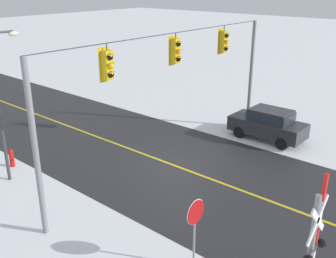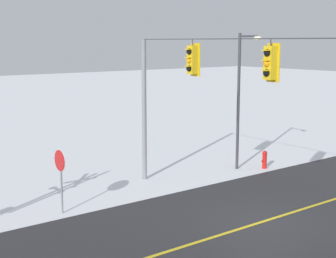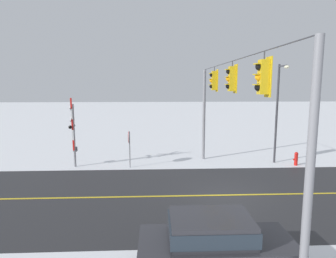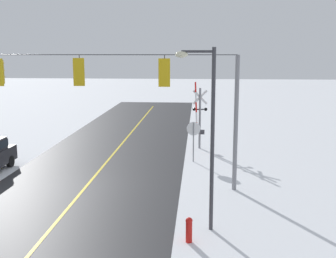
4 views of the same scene
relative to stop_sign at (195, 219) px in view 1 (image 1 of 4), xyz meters
The scene contains 8 objects.
ground_plane 7.31m from the stop_sign, 44.96° to the left, with size 160.00×160.00×0.00m, color white.
road_asphalt 12.23m from the stop_sign, 65.48° to the left, with size 9.00×80.00×0.01m, color #28282B.
lane_centre_line 12.23m from the stop_sign, 65.48° to the left, with size 0.14×72.00×0.01m, color gold.
signal_span 7.59m from the stop_sign, 44.63° to the left, with size 14.20×0.47×6.22m.
stop_sign is the anchor object (origin of this frame).
parked_car_charcoal 11.42m from the stop_sign, 16.04° to the left, with size 1.84×4.21×1.74m.
streetlamp_near 9.91m from the stop_sign, 93.32° to the left, with size 1.39×0.28×6.50m.
fire_hydrant 10.83m from the stop_sign, 90.02° to the left, with size 0.24×0.31×0.88m.
Camera 1 is at (-13.09, -10.83, 8.32)m, focal length 42.14 mm.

